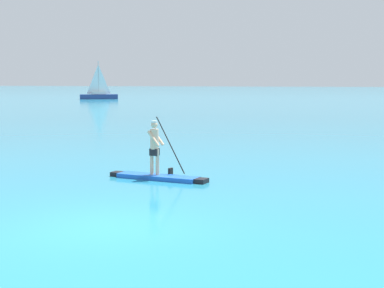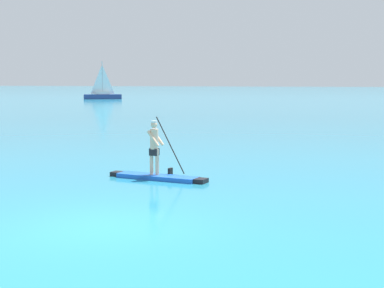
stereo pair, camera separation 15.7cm
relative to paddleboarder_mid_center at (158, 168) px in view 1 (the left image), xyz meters
name	(u,v)px [view 1 (the left image)]	position (x,y,z in m)	size (l,w,h in m)	color
ground	(106,226)	(0.48, -5.79, -0.35)	(440.00, 440.00, 0.00)	teal
paddleboarder_mid_center	(158,168)	(0.00, 0.00, 0.00)	(3.34, 1.21, 1.95)	blue
sailboat_left_horizon	(99,94)	(-28.36, 67.06, 0.43)	(5.85, 3.72, 5.86)	navy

